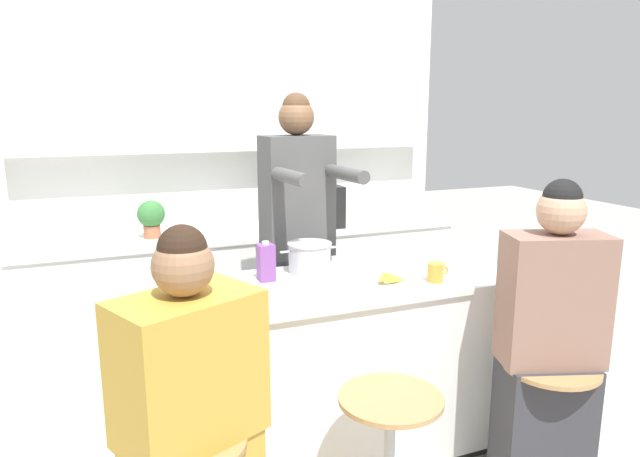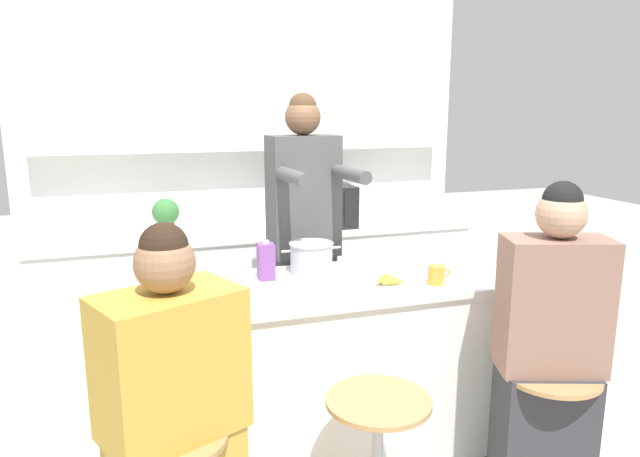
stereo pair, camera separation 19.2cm
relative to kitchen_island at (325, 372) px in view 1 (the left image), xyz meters
The scene contains 16 objects.
ground_plane 0.47m from the kitchen_island, ahead, with size 16.00×16.00×0.00m, color #B2ADA3.
wall_back 2.01m from the kitchen_island, 90.00° to the left, with size 3.27×0.22×2.70m.
back_counter 1.41m from the kitchen_island, 90.00° to the left, with size 3.04×0.60×0.91m.
kitchen_island is the anchor object (origin of this frame).
bar_stool_rightmost 1.03m from the kitchen_island, 40.92° to the right, with size 0.41×0.41×0.67m.
person_cooking 0.72m from the kitchen_island, 83.47° to the left, with size 0.41×0.61×1.83m.
person_wrapped_blanket 1.01m from the kitchen_island, 139.59° to the right, with size 0.53×0.45×1.40m.
person_seated_near 1.03m from the kitchen_island, 39.34° to the right, with size 0.47×0.37×1.47m.
cooking_pot 0.57m from the kitchen_island, 92.35° to the left, with size 0.31×0.22×0.15m.
fruit_bowl 0.84m from the kitchen_island, ahead, with size 0.19×0.19×0.08m.
coffee_cup_near 0.73m from the kitchen_island, 20.71° to the right, with size 0.11×0.08×0.09m.
coffee_cup_far 0.86m from the kitchen_island, behind, with size 0.11×0.08×0.09m.
banana_bunch 0.57m from the kitchen_island, 24.07° to the right, with size 0.15×0.11×0.05m.
juice_carton 0.62m from the kitchen_island, 151.40° to the left, with size 0.08×0.08×0.19m.
microwave 1.56m from the kitchen_island, 73.19° to the left, with size 0.48×0.38×0.30m.
potted_plant 1.66m from the kitchen_island, 114.69° to the left, with size 0.18×0.18×0.25m.
Camera 1 is at (-1.01, -2.41, 1.75)m, focal length 32.00 mm.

